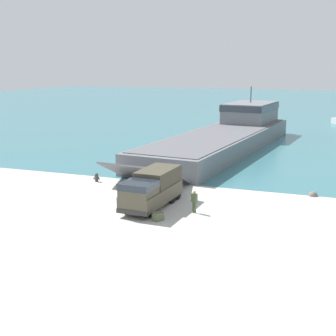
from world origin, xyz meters
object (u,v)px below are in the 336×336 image
object	(u,v)px
landing_craft	(229,133)
cargo_crate	(158,216)
soldier_on_ramp	(194,200)
military_truck	(152,188)
mooring_bollard	(97,177)

from	to	relation	value
landing_craft	cargo_crate	size ratio (longest dim) A/B	61.34
landing_craft	cargo_crate	world-z (taller)	landing_craft
soldier_on_ramp	landing_craft	bearing A→B (deg)	28.23
military_truck	soldier_on_ramp	size ratio (longest dim) A/B	4.14
cargo_crate	soldier_on_ramp	bearing A→B (deg)	53.64
military_truck	cargo_crate	xyz separation A→B (m)	(1.62, -2.84, -1.19)
mooring_bollard	cargo_crate	world-z (taller)	mooring_bollard
mooring_bollard	cargo_crate	size ratio (longest dim) A/B	1.18
landing_craft	soldier_on_ramp	world-z (taller)	landing_craft
cargo_crate	military_truck	bearing A→B (deg)	119.79
landing_craft	military_truck	size ratio (longest dim) A/B	6.03
soldier_on_ramp	mooring_bollard	world-z (taller)	soldier_on_ramp
military_truck	cargo_crate	bearing A→B (deg)	32.29
landing_craft	soldier_on_ramp	size ratio (longest dim) A/B	24.95
soldier_on_ramp	mooring_bollard	bearing A→B (deg)	82.57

